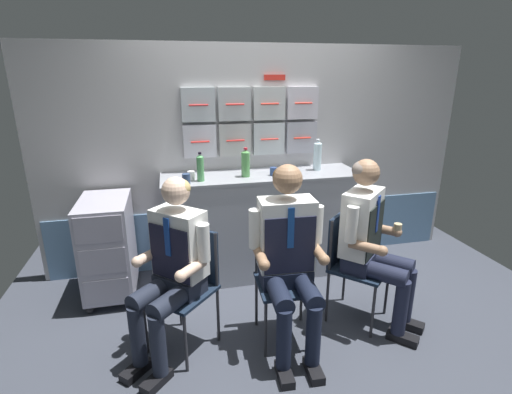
# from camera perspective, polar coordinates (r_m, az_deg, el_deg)

# --- Properties ---
(ground) EXTENTS (4.80, 4.80, 0.04)m
(ground) POSITION_cam_1_polar(r_m,az_deg,el_deg) (3.08, 6.84, -20.53)
(ground) COLOR #3A3E49
(galley_bulkhead) EXTENTS (4.20, 0.14, 2.15)m
(galley_bulkhead) POSITION_cam_1_polar(r_m,az_deg,el_deg) (3.82, 0.45, 5.49)
(galley_bulkhead) COLOR #B8B7B8
(galley_bulkhead) RESTS_ON ground
(galley_counter) EXTENTS (1.84, 0.53, 1.00)m
(galley_counter) POSITION_cam_1_polar(r_m,az_deg,el_deg) (3.71, 0.82, -4.03)
(galley_counter) COLOR #A3A6AF
(galley_counter) RESTS_ON ground
(service_trolley) EXTENTS (0.40, 0.65, 0.88)m
(service_trolley) POSITION_cam_1_polar(r_m,az_deg,el_deg) (3.57, -21.09, -6.68)
(service_trolley) COLOR black
(service_trolley) RESTS_ON ground
(folding_chair_left) EXTENTS (0.57, 0.57, 0.86)m
(folding_chair_left) POSITION_cam_1_polar(r_m,az_deg,el_deg) (2.80, -9.93, -11.33)
(folding_chair_left) COLOR #2D2D33
(folding_chair_left) RESTS_ON ground
(crew_member_left) EXTENTS (0.63, 0.65, 1.26)m
(crew_member_left) POSITION_cam_1_polar(r_m,az_deg,el_deg) (2.62, -12.41, -9.58)
(crew_member_left) COLOR black
(crew_member_left) RESTS_ON ground
(folding_chair_right) EXTENTS (0.42, 0.42, 0.86)m
(folding_chair_right) POSITION_cam_1_polar(r_m,az_deg,el_deg) (2.86, 3.97, -10.36)
(folding_chair_right) COLOR #2D2D33
(folding_chair_right) RESTS_ON ground
(crew_member_right) EXTENTS (0.52, 0.65, 1.32)m
(crew_member_right) POSITION_cam_1_polar(r_m,az_deg,el_deg) (2.64, 4.89, -8.02)
(crew_member_right) COLOR black
(crew_member_right) RESTS_ON ground
(folding_chair_by_counter) EXTENTS (0.57, 0.57, 0.86)m
(folding_chair_by_counter) POSITION_cam_1_polar(r_m,az_deg,el_deg) (3.12, 13.62, -8.33)
(folding_chair_by_counter) COLOR #2D2D33
(folding_chair_by_counter) RESTS_ON ground
(crew_member_by_counter) EXTENTS (0.66, 0.68, 1.30)m
(crew_member_by_counter) POSITION_cam_1_polar(r_m,az_deg,el_deg) (3.00, 16.74, -5.64)
(crew_member_by_counter) COLOR black
(crew_member_by_counter) RESTS_ON ground
(sparkling_bottle_green) EXTENTS (0.08, 0.08, 0.30)m
(sparkling_bottle_green) POSITION_cam_1_polar(r_m,az_deg,el_deg) (3.73, 9.11, 6.10)
(sparkling_bottle_green) COLOR silver
(sparkling_bottle_green) RESTS_ON galley_counter
(water_bottle_tall) EXTENTS (0.08, 0.08, 0.26)m
(water_bottle_tall) POSITION_cam_1_polar(r_m,az_deg,el_deg) (3.44, -1.55, 5.06)
(water_bottle_tall) COLOR #539950
(water_bottle_tall) RESTS_ON galley_counter
(water_bottle_blue_cap) EXTENTS (0.06, 0.06, 0.25)m
(water_bottle_blue_cap) POSITION_cam_1_polar(r_m,az_deg,el_deg) (3.33, -8.26, 4.34)
(water_bottle_blue_cap) COLOR #52A15D
(water_bottle_blue_cap) RESTS_ON galley_counter
(paper_cup_blue) EXTENTS (0.07, 0.07, 0.08)m
(paper_cup_blue) POSITION_cam_1_polar(r_m,az_deg,el_deg) (3.40, -9.60, 3.20)
(paper_cup_blue) COLOR silver
(paper_cup_blue) RESTS_ON galley_counter
(coffee_cup_spare) EXTENTS (0.07, 0.07, 0.09)m
(coffee_cup_spare) POSITION_cam_1_polar(r_m,az_deg,el_deg) (3.28, -10.32, 2.71)
(coffee_cup_spare) COLOR navy
(coffee_cup_spare) RESTS_ON galley_counter
(espresso_cup_small) EXTENTS (0.06, 0.06, 0.07)m
(espresso_cup_small) POSITION_cam_1_polar(r_m,az_deg,el_deg) (3.51, 2.57, 3.86)
(espresso_cup_small) COLOR navy
(espresso_cup_small) RESTS_ON galley_counter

